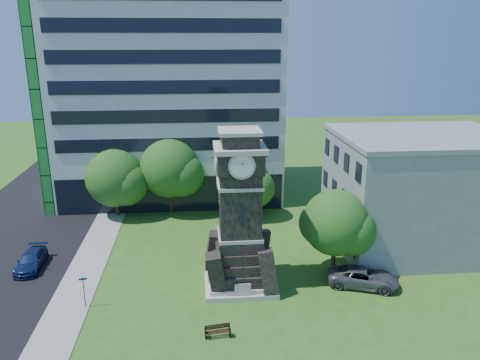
{
  "coord_description": "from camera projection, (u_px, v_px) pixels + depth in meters",
  "views": [
    {
      "loc": [
        -0.01,
        -30.48,
        18.42
      ],
      "look_at": [
        3.36,
        5.54,
        7.41
      ],
      "focal_mm": 35.0,
      "sensor_mm": 36.0,
      "label": 1
    }
  ],
  "objects": [
    {
      "name": "tree_ne",
      "position": [
        245.0,
        184.0,
        49.37
      ],
      "size": [
        6.1,
        5.54,
        6.54
      ],
      "rotation": [
        0.0,
        0.0,
        -0.39
      ],
      "color": "#332114",
      "rests_on": "ground"
    },
    {
      "name": "street_sign",
      "position": [
        84.0,
        289.0,
        32.96
      ],
      "size": [
        0.57,
        0.06,
        2.38
      ],
      "rotation": [
        0.0,
        0.0,
        0.18
      ],
      "color": "black",
      "rests_on": "ground"
    },
    {
      "name": "office_low",
      "position": [
        420.0,
        190.0,
        42.28
      ],
      "size": [
        15.2,
        12.2,
        10.4
      ],
      "color": "gray",
      "rests_on": "ground"
    },
    {
      "name": "tree_east",
      "position": [
        336.0,
        225.0,
        36.92
      ],
      "size": [
        5.82,
        5.29,
        7.11
      ],
      "rotation": [
        0.0,
        0.0,
        0.42
      ],
      "color": "#332114",
      "rests_on": "ground"
    },
    {
      "name": "park_bench",
      "position": [
        218.0,
        331.0,
        29.94
      ],
      "size": [
        1.66,
        0.44,
        0.86
      ],
      "rotation": [
        0.0,
        0.0,
        0.14
      ],
      "color": "black",
      "rests_on": "ground"
    },
    {
      "name": "clock_tower",
      "position": [
        240.0,
        221.0,
        35.03
      ],
      "size": [
        5.4,
        5.4,
        12.22
      ],
      "color": "beige",
      "rests_on": "ground"
    },
    {
      "name": "tree_nw",
      "position": [
        116.0,
        180.0,
        49.46
      ],
      "size": [
        6.74,
        6.12,
        7.29
      ],
      "rotation": [
        0.0,
        0.0,
        -0.03
      ],
      "color": "#332114",
      "rests_on": "ground"
    },
    {
      "name": "car_street_north",
      "position": [
        31.0,
        261.0,
        38.88
      ],
      "size": [
        1.98,
        4.67,
        1.34
      ],
      "primitive_type": "imported",
      "rotation": [
        0.0,
        0.0,
        0.02
      ],
      "color": "#11224D",
      "rests_on": "ground"
    },
    {
      "name": "office_tall",
      "position": [
        168.0,
        75.0,
        54.58
      ],
      "size": [
        26.2,
        15.11,
        28.6
      ],
      "color": "silver",
      "rests_on": "ground"
    },
    {
      "name": "car_east_lot",
      "position": [
        363.0,
        277.0,
        36.02
      ],
      "size": [
        5.89,
        4.09,
        1.49
      ],
      "primitive_type": "imported",
      "rotation": [
        0.0,
        0.0,
        1.24
      ],
      "color": "#56555B",
      "rests_on": "ground"
    },
    {
      "name": "tree_nc",
      "position": [
        171.0,
        170.0,
        50.3
      ],
      "size": [
        7.03,
        6.39,
        8.21
      ],
      "rotation": [
        0.0,
        0.0,
        -0.18
      ],
      "color": "#332114",
      "rests_on": "ground"
    },
    {
      "name": "ground",
      "position": [
        202.0,
        299.0,
        34.39
      ],
      "size": [
        160.0,
        160.0,
        0.0
      ],
      "primitive_type": "plane",
      "color": "#355B1A",
      "rests_on": "ground"
    },
    {
      "name": "sidewalk",
      "position": [
        85.0,
        272.0,
        38.3
      ],
      "size": [
        3.0,
        70.0,
        0.06
      ],
      "primitive_type": "cube",
      "color": "gray",
      "rests_on": "ground"
    }
  ]
}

